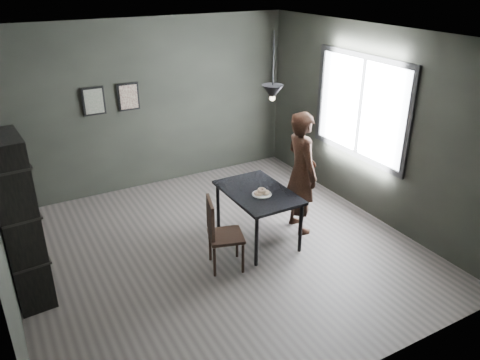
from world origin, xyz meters
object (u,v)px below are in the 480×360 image
white_plate (262,195)px  wood_chair (219,230)px  shelf_unit (18,223)px  pendant_lamp (272,92)px  woman (301,173)px  cafe_table (258,196)px

white_plate → wood_chair: wood_chair is taller
shelf_unit → pendant_lamp: 3.34m
woman → pendant_lamp: size_ratio=2.04×
pendant_lamp → white_plate: bearing=-139.6°
white_plate → wood_chair: bearing=-163.9°
wood_chair → white_plate: bearing=32.8°
woman → shelf_unit: (-3.61, 0.19, 0.10)m
white_plate → woman: size_ratio=0.13×
wood_chair → pendant_lamp: 1.87m
white_plate → pendant_lamp: size_ratio=0.27×
white_plate → woman: bearing=8.4°
white_plate → shelf_unit: (-2.90, 0.30, 0.23)m
wood_chair → shelf_unit: bearing=-176.6°
white_plate → shelf_unit: 2.92m
cafe_table → pendant_lamp: (0.25, 0.10, 1.38)m
cafe_table → pendant_lamp: bearing=21.8°
woman → pendant_lamp: bearing=81.8°
cafe_table → wood_chair: 0.85m
woman → wood_chair: size_ratio=1.84×
cafe_table → wood_chair: bearing=-155.7°
cafe_table → woman: woman is taller
white_plate → woman: 0.73m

